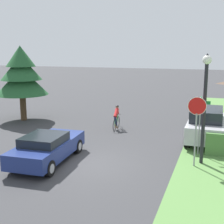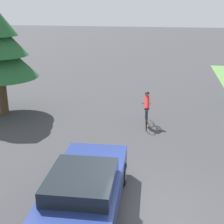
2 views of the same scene
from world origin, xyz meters
name	(u,v)px [view 2 (image 2 of 2)]	position (x,y,z in m)	size (l,w,h in m)	color
ground_plane	(148,213)	(0.00, 0.00, 0.00)	(140.00, 140.00, 0.00)	#38383A
sedan_left_lane	(84,191)	(-1.64, -0.31, 0.68)	(2.12, 4.56, 1.34)	navy
cyclist	(147,110)	(-0.56, 6.34, 0.73)	(0.44, 1.76, 1.55)	black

